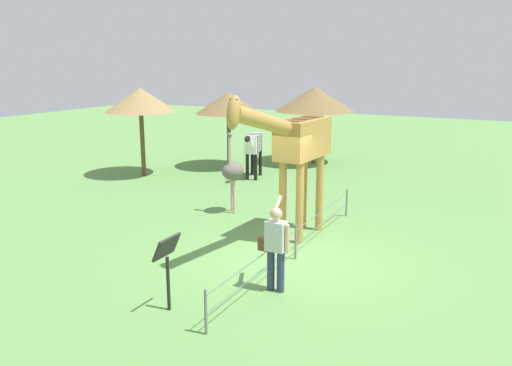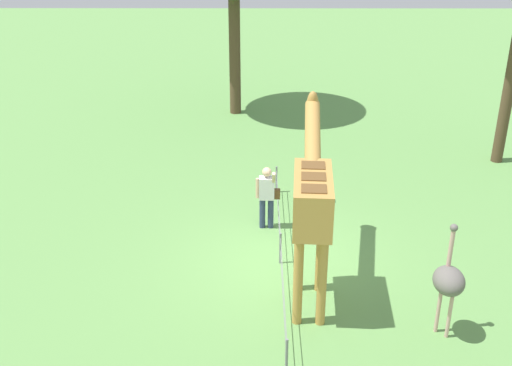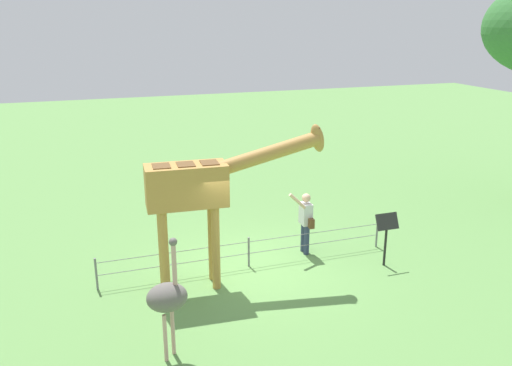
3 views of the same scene
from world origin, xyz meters
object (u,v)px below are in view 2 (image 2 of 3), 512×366
object	(u,v)px
ostrich	(449,281)
giraffe	(312,196)
info_sign	(316,166)
visitor	(267,194)

from	to	relation	value
ostrich	giraffe	bearing A→B (deg)	62.85
giraffe	ostrich	xyz separation A→B (m)	(-1.22, -2.38, -1.08)
ostrich	info_sign	bearing A→B (deg)	19.18
visitor	ostrich	bearing A→B (deg)	-141.37
visitor	info_sign	size ratio (longest dim) A/B	1.28
visitor	ostrich	size ratio (longest dim) A/B	0.75
giraffe	info_sign	bearing A→B (deg)	-6.18
visitor	info_sign	bearing A→B (deg)	-39.78
giraffe	ostrich	bearing A→B (deg)	-117.15
giraffe	visitor	world-z (taller)	giraffe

